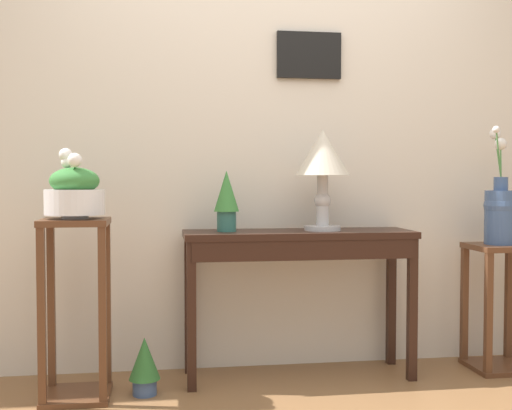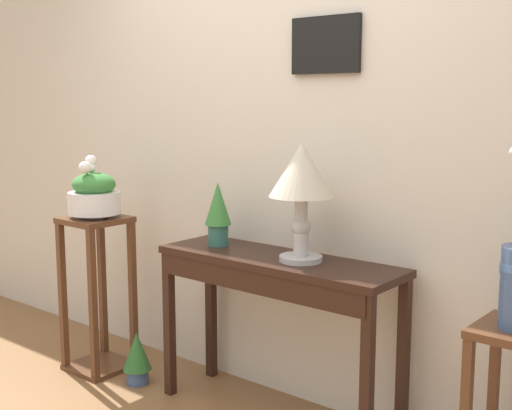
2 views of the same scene
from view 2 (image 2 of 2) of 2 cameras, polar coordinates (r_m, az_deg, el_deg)
back_wall_with_art at (r=3.35m, az=2.92°, el=7.22°), size 9.00×0.13×2.80m
console_table at (r=3.14m, az=1.57°, el=-6.59°), size 1.21×0.37×0.78m
table_lamp at (r=2.98m, az=3.85°, el=2.29°), size 0.29×0.29×0.53m
potted_plant_on_console at (r=3.34m, az=-3.22°, el=-0.47°), size 0.13×0.13×0.32m
pedestal_stand_left at (r=3.87m, az=-13.15°, el=-7.32°), size 0.31×0.31×0.86m
planter_bowl_wide_left at (r=3.76m, az=-13.47°, el=0.89°), size 0.28×0.28×0.33m
potted_plant_floor at (r=3.72m, az=-9.98°, el=-12.38°), size 0.15×0.15×0.29m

